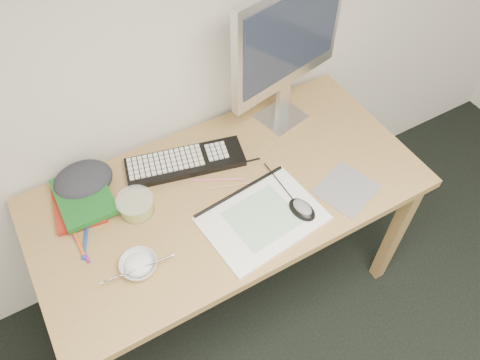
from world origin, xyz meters
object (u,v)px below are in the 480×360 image
object	(u,v)px
sketchpad	(262,218)
monitor	(288,41)
desk	(228,203)
keyboard	(185,162)
rice_bowl	(139,265)

from	to	relation	value
sketchpad	monitor	distance (m)	0.62
desk	keyboard	size ratio (longest dim) A/B	3.20
sketchpad	monitor	size ratio (longest dim) A/B	0.67
sketchpad	desk	bearing A→B (deg)	97.73
desk	rice_bowl	bearing A→B (deg)	-160.93
keyboard	monitor	xyz separation A→B (m)	(0.45, 0.04, 0.35)
desk	rice_bowl	distance (m)	0.43
keyboard	monitor	distance (m)	0.57
rice_bowl	sketchpad	bearing A→B (deg)	-4.34
monitor	sketchpad	bearing A→B (deg)	-142.73
sketchpad	keyboard	world-z (taller)	keyboard
keyboard	rice_bowl	size ratio (longest dim) A/B	3.68
desk	keyboard	bearing A→B (deg)	113.27
sketchpad	monitor	bearing A→B (deg)	43.77
monitor	desk	bearing A→B (deg)	-161.82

